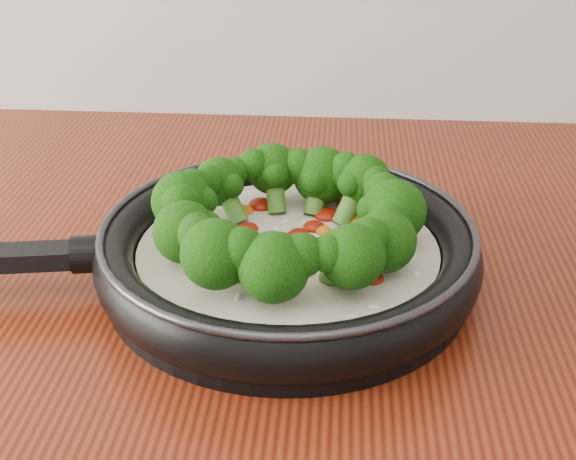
{
  "coord_description": "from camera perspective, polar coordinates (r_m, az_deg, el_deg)",
  "views": [
    {
      "loc": [
        -0.05,
        0.5,
        1.25
      ],
      "look_at": [
        -0.09,
        1.07,
        0.95
      ],
      "focal_mm": 47.33,
      "sensor_mm": 36.0,
      "label": 1
    }
  ],
  "objects": [
    {
      "name": "skillet",
      "position": [
        0.65,
        -0.21,
        -1.02
      ],
      "size": [
        0.54,
        0.38,
        0.1
      ],
      "color": "black",
      "rests_on": "counter"
    }
  ]
}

